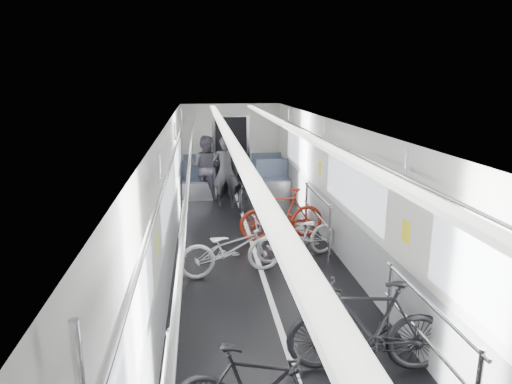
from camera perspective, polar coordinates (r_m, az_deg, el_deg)
The scene contains 8 objects.
car_shell at distance 9.00m, azimuth -0.78°, elevation 1.09°, with size 3.02×14.01×2.41m.
bike_left_far at distance 7.49m, azimuth -3.11°, elevation -7.02°, with size 0.60×1.73×0.91m, color silver.
bike_right_near at distance 5.28m, azimuth 13.85°, elevation -15.99°, with size 0.50×1.77×1.07m, color black.
bike_right_mid at distance 8.16m, azimuth 5.30°, elevation -5.42°, with size 0.57×1.64×0.86m, color #A9A9AE.
bike_right_far at distance 9.07m, azimuth 3.22°, elevation -2.80°, with size 0.49×1.73×1.04m, color maroon.
bike_aisle at distance 11.32m, azimuth -1.46°, elevation 0.31°, with size 0.61×1.74×0.92m, color black.
person_standing at distance 11.29m, azimuth -3.83°, elevation 2.51°, with size 0.65×0.43×1.79m, color black.
person_seated at distance 12.15m, azimuth -6.31°, elevation 3.08°, with size 0.83×0.64×1.70m, color #2D2B32.
Camera 1 is at (-0.97, -6.93, 3.14)m, focal length 32.00 mm.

